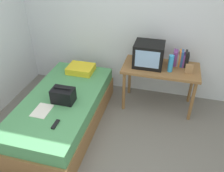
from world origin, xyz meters
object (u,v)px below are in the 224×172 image
book_row (181,59)px  picture_frame (189,69)px  remote_dark (55,124)px  desk (160,72)px  tv (149,54)px  water_bottle (171,64)px  bed (63,111)px  magazine (42,111)px  handbag (63,95)px  remote_silver (55,88)px  pillow (81,69)px

book_row → picture_frame: size_ratio=1.64×
remote_dark → book_row: bearing=47.4°
desk → tv: bearing=176.3°
desk → water_bottle: bearing=-36.7°
bed → remote_dark: (0.18, -0.54, 0.27)m
book_row → picture_frame: (0.13, -0.22, -0.04)m
bed → picture_frame: picture_frame is taller
water_bottle → magazine: size_ratio=0.89×
bed → magazine: (-0.11, -0.34, 0.26)m
handbag → remote_silver: handbag is taller
pillow → remote_silver: size_ratio=2.89×
desk → water_bottle: (0.13, -0.10, 0.22)m
tv → remote_dark: (-0.91, -1.39, -0.39)m
magazine → remote_dark: size_ratio=1.86×
bed → picture_frame: 1.93m
pillow → desk: bearing=4.3°
pillow → remote_silver: pillow is taller
tv → book_row: (0.48, 0.12, -0.07)m
remote_dark → pillow: bearing=97.4°
tv → remote_dark: size_ratio=2.82×
tv → book_row: tv is taller
remote_silver → magazine: bearing=-81.9°
desk → remote_silver: desk is taller
magazine → remote_silver: bearing=98.1°
handbag → remote_dark: bearing=-77.9°
tv → water_bottle: 0.36m
book_row → handbag: (-1.49, -1.05, -0.23)m
desk → remote_dark: 1.78m
water_bottle → pillow: water_bottle is taller
desk → book_row: (0.27, 0.13, 0.21)m
bed → desk: bearing=32.8°
water_bottle → remote_silver: water_bottle is taller
bed → picture_frame: (1.70, 0.74, 0.55)m
bed → water_bottle: 1.72m
tv → picture_frame: tv is taller
remote_silver → handbag: bearing=-43.6°
remote_dark → remote_silver: same height
picture_frame → desk: bearing=166.7°
desk → book_row: bearing=25.6°
bed → book_row: book_row is taller
tv → pillow: (-1.08, -0.11, -0.34)m
tv → handbag: bearing=-137.3°
tv → remote_silver: (-1.27, -0.68, -0.39)m
remote_dark → remote_silver: 0.80m
desk → tv: size_ratio=2.64×
water_bottle → bed: bearing=-152.7°
bed → desk: desk is taller
pillow → handbag: handbag is taller
desk → book_row: book_row is taller
water_bottle → handbag: 1.60m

